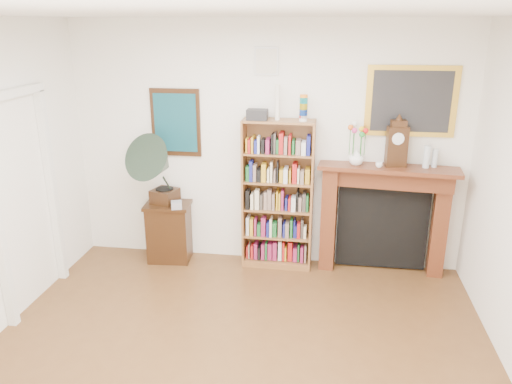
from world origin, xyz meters
TOP-DOWN VIEW (x-y plane):
  - room at (0.00, 0.00)m, footprint 4.51×5.01m
  - door_casing at (-2.21, 1.20)m, footprint 0.08×1.02m
  - teal_poster at (-1.05, 2.48)m, footprint 0.58×0.04m
  - small_picture at (0.00, 2.48)m, footprint 0.26×0.04m
  - gilt_painting at (1.55, 2.48)m, footprint 0.95×0.04m
  - bookshelf at (0.16, 2.34)m, footprint 0.81×0.30m
  - side_cabinet at (-1.14, 2.29)m, footprint 0.56×0.42m
  - fireplace at (1.36, 2.39)m, footprint 1.53×0.50m
  - gramophone at (-1.18, 2.17)m, footprint 0.71×0.80m
  - cd_stack at (-0.99, 2.16)m, footprint 0.15×0.15m
  - mantel_clock at (1.43, 2.35)m, footprint 0.23×0.15m
  - flower_vase at (1.01, 2.35)m, footprint 0.17×0.17m
  - teacup at (1.25, 2.27)m, footprint 0.09×0.09m
  - bottle_left at (1.75, 2.34)m, footprint 0.07×0.07m
  - bottle_right at (1.84, 2.37)m, footprint 0.06×0.06m

SIDE VIEW (x-z plane):
  - side_cabinet at x=-1.14m, z-range 0.00..0.72m
  - fireplace at x=1.36m, z-range 0.12..1.39m
  - cd_stack at x=-0.99m, z-range 0.72..0.80m
  - bookshelf at x=0.16m, z-range -0.03..1.97m
  - gramophone at x=-1.18m, z-range 0.78..1.66m
  - door_casing at x=-2.21m, z-range 0.18..2.35m
  - teacup at x=1.25m, z-range 1.27..1.33m
  - flower_vase at x=1.01m, z-range 1.27..1.44m
  - bottle_right at x=1.84m, z-range 1.27..1.47m
  - bottle_left at x=1.75m, z-range 1.27..1.51m
  - room at x=0.00m, z-range -0.01..2.81m
  - mantel_clock at x=1.43m, z-range 1.26..1.76m
  - teal_poster at x=-1.05m, z-range 1.26..2.04m
  - gilt_painting at x=1.55m, z-range 1.58..2.33m
  - small_picture at x=0.00m, z-range 2.20..2.50m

